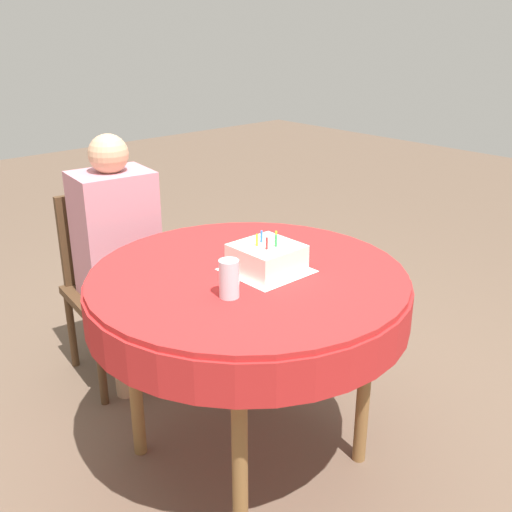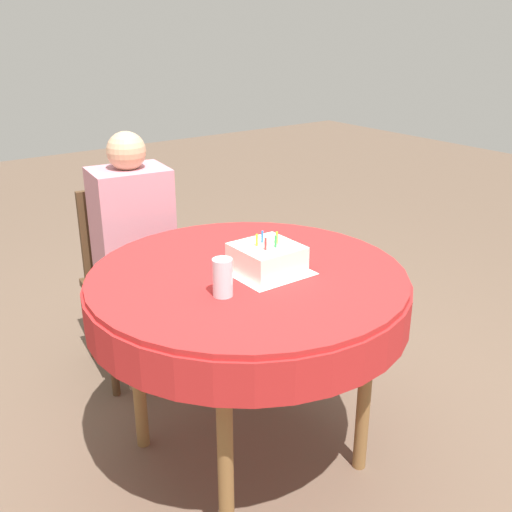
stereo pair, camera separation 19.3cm
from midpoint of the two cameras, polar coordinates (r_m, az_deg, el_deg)
The scene contains 7 objects.
ground_plane at distance 2.47m, azimuth 1.64°, elevation -18.44°, with size 12.00×12.00×0.00m, color brown.
dining_table at distance 2.10m, azimuth 1.83°, elevation -3.91°, with size 1.12×1.12×0.78m.
chair at distance 2.90m, azimuth -9.92°, elevation -1.67°, with size 0.49×0.49×0.86m.
person at distance 2.74m, azimuth -9.54°, elevation 1.82°, with size 0.36×0.38×1.15m.
napkin at distance 2.07m, azimuth 3.70°, elevation -1.46°, with size 0.26×0.26×0.00m.
birthday_cake at distance 2.05m, azimuth 3.74°, elevation -0.24°, with size 0.21×0.21×0.14m.
drinking_glass at distance 1.86m, azimuth -0.24°, elevation -2.12°, with size 0.06×0.06×0.12m.
Camera 2 is at (-1.10, -1.55, 1.59)m, focal length 42.00 mm.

